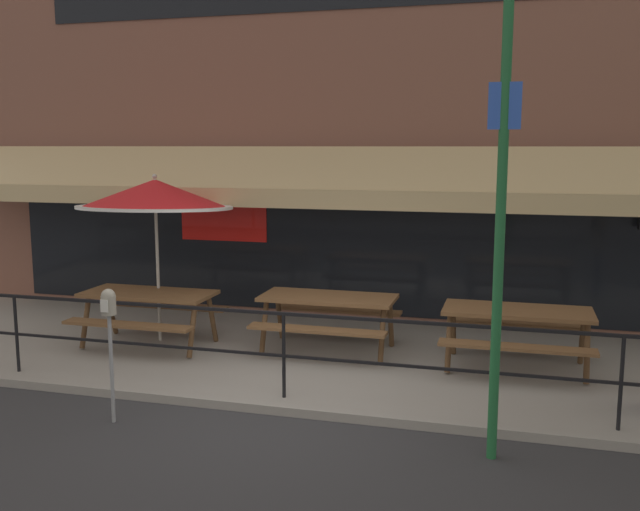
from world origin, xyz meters
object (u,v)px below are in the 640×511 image
at_px(picnic_table_left, 149,303).
at_px(street_sign_pole, 501,213).
at_px(parking_meter_near, 109,315).
at_px(patio_umbrella_left, 155,195).
at_px(picnic_table_centre, 328,307).
at_px(picnic_table_right, 517,322).

bearing_deg(picnic_table_left, street_sign_pole, -25.13).
bearing_deg(picnic_table_left, parking_meter_near, -69.84).
bearing_deg(patio_umbrella_left, picnic_table_centre, 2.85).
xyz_separation_m(picnic_table_left, street_sign_pole, (4.71, -2.21, 1.57)).
height_order(picnic_table_left, picnic_table_centre, same).
xyz_separation_m(picnic_table_right, parking_meter_near, (-4.04, -2.65, 0.44)).
distance_m(picnic_table_left, picnic_table_right, 4.92).
xyz_separation_m(picnic_table_left, parking_meter_near, (0.87, -2.38, 0.44)).
bearing_deg(picnic_table_centre, parking_meter_near, -119.61).
distance_m(picnic_table_right, parking_meter_near, 4.85).
bearing_deg(street_sign_pole, picnic_table_left, 154.87).
bearing_deg(patio_umbrella_left, parking_meter_near, -71.87).
distance_m(picnic_table_centre, parking_meter_near, 3.24).
bearing_deg(picnic_table_right, street_sign_pole, -94.57).
relative_size(patio_umbrella_left, street_sign_pole, 0.53).
bearing_deg(picnic_table_right, picnic_table_left, -176.83).
height_order(picnic_table_centre, patio_umbrella_left, patio_umbrella_left).
relative_size(picnic_table_centre, parking_meter_near, 1.27).
relative_size(picnic_table_right, patio_umbrella_left, 0.76).
height_order(patio_umbrella_left, street_sign_pole, street_sign_pole).
bearing_deg(picnic_table_centre, street_sign_pole, -49.27).
bearing_deg(parking_meter_near, street_sign_pole, 2.47).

